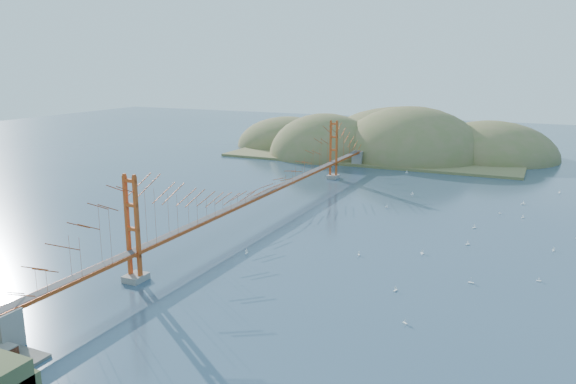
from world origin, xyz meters
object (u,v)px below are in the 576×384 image
at_px(bridge, 265,169).
at_px(sailboat_0, 395,290).
at_px(sailboat_1, 422,252).
at_px(sailboat_2, 471,282).

bearing_deg(bridge, sailboat_0, -39.04).
height_order(sailboat_1, sailboat_0, sailboat_1).
bearing_deg(sailboat_0, bridge, 140.96).
xyz_separation_m(sailboat_1, sailboat_0, (-0.06, -12.75, -0.00)).
distance_m(bridge, sailboat_2, 36.95).
xyz_separation_m(bridge, sailboat_1, (26.07, -8.34, -6.86)).
xyz_separation_m(bridge, sailboat_0, (26.01, -21.09, -6.86)).
relative_size(bridge, sailboat_2, 142.19).
bearing_deg(sailboat_1, sailboat_0, -90.28).
bearing_deg(sailboat_2, sailboat_1, 132.60).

